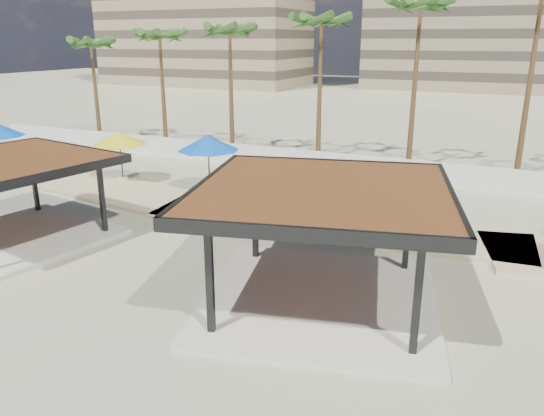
{
  "coord_description": "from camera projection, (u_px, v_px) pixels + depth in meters",
  "views": [
    {
      "loc": [
        8.76,
        -13.49,
        7.66
      ],
      "look_at": [
        0.5,
        4.23,
        1.4
      ],
      "focal_mm": 35.0,
      "sensor_mm": 36.0,
      "label": 1
    }
  ],
  "objects": [
    {
      "name": "ground",
      "position": [
        204.0,
        282.0,
        17.51
      ],
      "size": [
        200.0,
        200.0,
        0.0
      ],
      "primitive_type": "plane",
      "color": "#C3B681",
      "rests_on": "ground"
    },
    {
      "name": "promenade",
      "position": [
        336.0,
        220.0,
        23.3
      ],
      "size": [
        44.45,
        7.97,
        0.24
      ],
      "color": "#C6B284",
      "rests_on": "ground"
    },
    {
      "name": "boundary_wall",
      "position": [
        349.0,
        165.0,
        31.13
      ],
      "size": [
        56.0,
        0.3,
        1.2
      ],
      "primitive_type": "cube",
      "color": "silver",
      "rests_on": "ground"
    },
    {
      "name": "pavilion_central",
      "position": [
        322.0,
        234.0,
        15.53
      ],
      "size": [
        8.73,
        8.73,
        3.66
      ],
      "rotation": [
        0.0,
        0.0,
        0.24
      ],
      "color": "beige",
      "rests_on": "ground"
    },
    {
      "name": "pavilion_west",
      "position": [
        11.0,
        192.0,
        20.54
      ],
      "size": [
        7.58,
        7.58,
        3.33
      ],
      "rotation": [
        0.0,
        0.0,
        -0.17
      ],
      "color": "beige",
      "rests_on": "ground"
    },
    {
      "name": "umbrella_b",
      "position": [
        120.0,
        139.0,
        28.88
      ],
      "size": [
        3.72,
        3.72,
        2.65
      ],
      "rotation": [
        0.0,
        0.0,
        0.3
      ],
      "color": "beige",
      "rests_on": "promenade"
    },
    {
      "name": "umbrella_f",
      "position": [
        208.0,
        143.0,
        26.82
      ],
      "size": [
        3.45,
        3.45,
        2.83
      ],
      "rotation": [
        0.0,
        0.0,
        -0.09
      ],
      "color": "beige",
      "rests_on": "promenade"
    },
    {
      "name": "lounger_a",
      "position": [
        226.0,
        211.0,
        23.46
      ],
      "size": [
        1.03,
        2.42,
        0.89
      ],
      "rotation": [
        0.0,
        0.0,
        1.45
      ],
      "color": "white",
      "rests_on": "promenade"
    },
    {
      "name": "lounger_b",
      "position": [
        405.0,
        211.0,
        23.49
      ],
      "size": [
        0.79,
        2.07,
        0.77
      ],
      "rotation": [
        0.0,
        0.0,
        1.51
      ],
      "color": "white",
      "rests_on": "promenade"
    },
    {
      "name": "palm_a",
      "position": [
        91.0,
        47.0,
        39.6
      ],
      "size": [
        3.0,
        3.0,
        8.17
      ],
      "color": "brown",
      "rests_on": "ground"
    },
    {
      "name": "palm_b",
      "position": [
        160.0,
        40.0,
        37.38
      ],
      "size": [
        3.0,
        3.0,
        8.7
      ],
      "color": "brown",
      "rests_on": "ground"
    },
    {
      "name": "palm_c",
      "position": [
        230.0,
        36.0,
        34.36
      ],
      "size": [
        3.0,
        3.0,
        8.98
      ],
      "color": "brown",
      "rests_on": "ground"
    },
    {
      "name": "palm_d",
      "position": [
        321.0,
        27.0,
        32.48
      ],
      "size": [
        3.0,
        3.0,
        9.53
      ],
      "color": "brown",
      "rests_on": "ground"
    },
    {
      "name": "palm_e",
      "position": [
        420.0,
        12.0,
        29.41
      ],
      "size": [
        3.0,
        3.0,
        10.3
      ],
      "color": "brown",
      "rests_on": "ground"
    }
  ]
}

